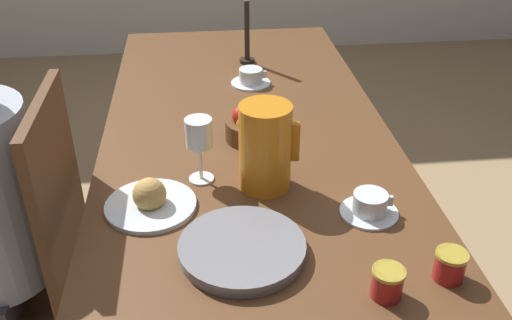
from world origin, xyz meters
The scene contains 13 objects.
ground_plane centered at (0.00, 0.00, 0.00)m, with size 20.00×20.00×0.00m, color tan.
dining_table centered at (0.00, 0.00, 0.64)m, with size 0.88×1.88×0.73m.
chair_person_side centered at (-0.62, -0.36, 0.53)m, with size 0.42×0.42×1.01m.
red_pitcher centered at (0.02, -0.33, 0.85)m, with size 0.16×0.13×0.23m.
wine_glass_water centered at (-0.15, -0.28, 0.86)m, with size 0.07×0.07×0.18m.
teacup_near_person centered at (0.26, -0.48, 0.76)m, with size 0.14×0.14×0.06m.
teacup_across centered at (0.05, 0.33, 0.76)m, with size 0.14×0.14×0.06m.
serving_tray centered at (-0.07, -0.60, 0.75)m, with size 0.28×0.28×0.03m.
bread_plate centered at (-0.27, -0.40, 0.75)m, with size 0.23×0.23×0.08m.
jam_jar_amber centered at (0.36, -0.72, 0.77)m, with size 0.07×0.07×0.07m.
jam_jar_red centered at (0.21, -0.75, 0.77)m, with size 0.07×0.07×0.07m.
fruit_bowl centered at (0.02, -0.07, 0.78)m, with size 0.18×0.18×0.11m.
candlestick_tall centered at (0.05, 0.54, 0.84)m, with size 0.06×0.06×0.29m.
Camera 1 is at (-0.14, -1.57, 1.56)m, focal length 40.00 mm.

